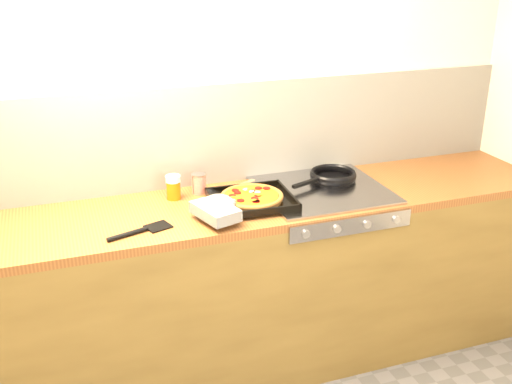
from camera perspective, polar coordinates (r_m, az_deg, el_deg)
name	(u,v)px	position (r m, az deg, el deg)	size (l,w,h in m)	color
room_shell	(216,135)	(2.96, -3.83, 5.47)	(3.20, 3.20, 3.20)	white
counter_run	(236,287)	(2.99, -1.95, -9.03)	(3.20, 0.62, 0.90)	olive
stovetop	(322,190)	(2.93, 6.34, 0.17)	(0.60, 0.56, 0.02)	#9C9CA1
pizza_on_tray	(241,201)	(2.70, -1.40, -0.84)	(0.50, 0.42, 0.06)	black
frying_pan	(332,176)	(3.03, 7.27, 1.51)	(0.41, 0.30, 0.04)	black
tomato_can	(199,184)	(2.89, -5.46, 0.80)	(0.09, 0.09, 0.10)	#9F160C
juice_glass	(173,187)	(2.83, -7.88, 0.47)	(0.09, 0.09, 0.12)	orange
wooden_spoon	(238,186)	(2.95, -1.72, 0.57)	(0.28, 0.16, 0.02)	#AC6F48
black_spatula	(141,231)	(2.54, -10.93, -3.66)	(0.28, 0.14, 0.02)	black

